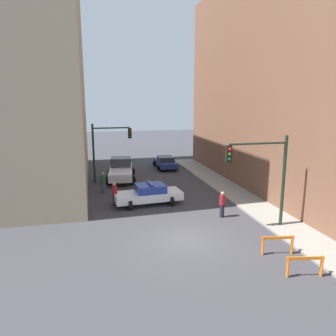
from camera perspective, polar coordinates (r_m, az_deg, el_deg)
The scene contains 13 objects.
ground_plane at distance 17.63m, azimuth 3.05°, elevation -12.45°, with size 120.00×120.00×0.00m, color #38383D.
sidewalk_right at distance 20.14m, azimuth 20.50°, elevation -9.85°, with size 2.40×44.00×0.12m.
building_right at distance 29.54m, azimuth 24.92°, elevation 13.59°, with size 12.00×28.00×17.34m.
traffic_light_near at distance 18.83m, azimuth 16.64°, elevation -0.03°, with size 3.64×0.35×5.20m.
traffic_light_far at distance 29.15m, azimuth -10.74°, elevation 4.10°, with size 3.44×0.35×5.20m.
police_car at distance 23.09m, azimuth -3.39°, elevation -4.55°, with size 4.83×2.60×1.52m.
white_truck at distance 30.27m, azimuth -8.20°, elevation -0.32°, with size 3.04×5.60×1.90m.
parked_car_near at distance 34.84m, azimuth -0.47°, elevation 1.03°, with size 2.35×4.34×1.31m.
pedestrian_crossing at distance 22.95m, azimuth -9.29°, elevation -4.44°, with size 0.48×0.48×1.66m.
pedestrian_corner at distance 26.22m, azimuth -11.18°, elevation -2.44°, with size 0.51×0.51×1.66m.
pedestrian_sidewalk at distance 20.79m, azimuth 9.42°, elevation -6.19°, with size 0.50×0.50×1.66m.
barrier_front at distance 15.22m, azimuth 22.76°, elevation -15.01°, with size 1.58×0.43×0.90m.
barrier_mid at distance 16.77m, azimuth 18.56°, elevation -12.11°, with size 1.59×0.38×0.90m.
Camera 1 is at (-4.60, -15.38, 7.28)m, focal length 35.00 mm.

